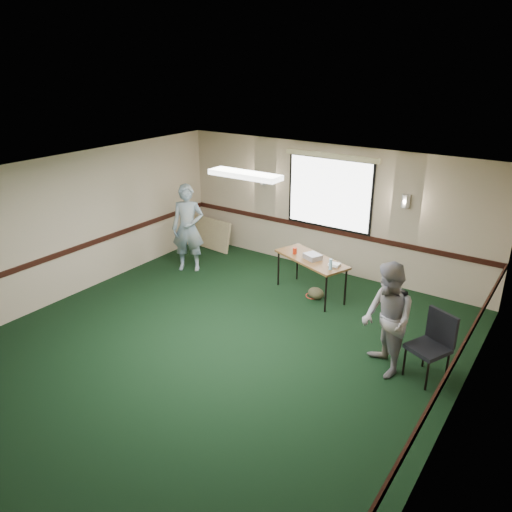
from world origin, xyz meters
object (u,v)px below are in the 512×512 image
Objects in this scene: projector at (313,257)px; person_right at (387,320)px; conference_chair at (434,340)px; folding_table at (311,261)px; person_left at (188,228)px.

person_right is (2.06, -1.60, 0.04)m from projector.
person_right is (-0.61, -0.26, 0.26)m from conference_chair.
projector is at bearing -12.70° from folding_table.
folding_table is 0.97× the size of person_right.
folding_table is 1.63× the size of conference_chair.
person_left is 5.02m from person_right.
person_left is (-2.76, -0.37, 0.23)m from folding_table.
person_right reaches higher than folding_table.
conference_chair is (2.71, -1.37, -0.12)m from folding_table.
person_left is at bearing -151.43° from folding_table.
person_right is at bearing -132.85° from conference_chair.
conference_chair is (2.67, -1.35, -0.22)m from projector.
projector is at bearing -170.84° from person_right.
conference_chair is at bearing 69.78° from person_right.
folding_table is 2.66m from person_right.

